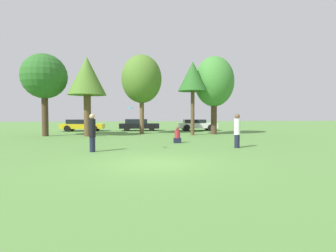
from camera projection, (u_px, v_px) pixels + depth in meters
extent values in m
plane|color=#54843D|center=(155.00, 163.00, 9.39)|extent=(120.00, 120.00, 0.00)
cylinder|color=#191E33|center=(92.00, 145.00, 12.27)|extent=(0.26, 0.26, 0.69)
cylinder|color=black|center=(92.00, 128.00, 12.23)|extent=(0.30, 0.30, 0.84)
sphere|color=tan|center=(92.00, 116.00, 12.21)|extent=(0.25, 0.25, 0.25)
cylinder|color=#191E33|center=(237.00, 141.00, 13.78)|extent=(0.27, 0.27, 0.69)
cylinder|color=silver|center=(237.00, 127.00, 13.74)|extent=(0.31, 0.31, 0.84)
sphere|color=brown|center=(237.00, 116.00, 13.72)|extent=(0.26, 0.26, 0.26)
cylinder|color=#19B2D8|center=(131.00, 108.00, 12.56)|extent=(0.29, 0.29, 0.08)
cube|color=#191E33|center=(177.00, 140.00, 16.20)|extent=(0.44, 0.36, 0.30)
cylinder|color=#A52633|center=(177.00, 134.00, 16.18)|extent=(0.33, 0.33, 0.50)
sphere|color=brown|center=(177.00, 128.00, 16.17)|extent=(0.21, 0.21, 0.21)
cylinder|color=#473323|center=(45.00, 112.00, 21.27)|extent=(0.49, 0.49, 3.82)
sphere|color=#286023|center=(44.00, 76.00, 21.15)|extent=(3.56, 3.56, 3.56)
cylinder|color=brown|center=(87.00, 116.00, 21.15)|extent=(0.55, 0.55, 3.29)
cone|color=#4C7528|center=(87.00, 76.00, 21.01)|extent=(3.02, 3.02, 3.02)
cylinder|color=brown|center=(142.00, 112.00, 23.97)|extent=(0.39, 0.39, 3.95)
ellipsoid|color=#4C7528|center=(142.00, 79.00, 23.84)|extent=(3.60, 3.60, 4.32)
cylinder|color=brown|center=(193.00, 113.00, 22.36)|extent=(0.31, 0.31, 3.71)
cone|color=#286023|center=(193.00, 76.00, 22.22)|extent=(2.48, 2.48, 2.48)
cylinder|color=#473323|center=(214.00, 113.00, 23.40)|extent=(0.52, 0.52, 3.69)
ellipsoid|color=#3D7F33|center=(214.00, 82.00, 23.29)|extent=(3.48, 3.48, 4.38)
cube|color=gold|center=(83.00, 126.00, 27.94)|extent=(4.43, 2.08, 0.50)
cube|color=black|center=(80.00, 122.00, 27.90)|extent=(2.46, 1.76, 0.46)
cylinder|color=black|center=(97.00, 128.00, 28.99)|extent=(0.64, 0.20, 0.63)
cylinder|color=black|center=(94.00, 128.00, 27.13)|extent=(0.64, 0.20, 0.63)
cylinder|color=black|center=(72.00, 128.00, 28.78)|extent=(0.64, 0.20, 0.63)
cylinder|color=black|center=(67.00, 129.00, 26.91)|extent=(0.64, 0.20, 0.63)
cube|color=black|center=(139.00, 126.00, 28.68)|extent=(4.29, 1.88, 0.54)
cube|color=black|center=(136.00, 121.00, 28.63)|extent=(2.39, 1.59, 0.47)
cylinder|color=black|center=(151.00, 127.00, 29.63)|extent=(0.61, 0.21, 0.60)
cylinder|color=black|center=(152.00, 128.00, 27.95)|extent=(0.61, 0.21, 0.60)
cylinder|color=black|center=(128.00, 128.00, 29.42)|extent=(0.61, 0.21, 0.60)
cylinder|color=black|center=(127.00, 128.00, 27.74)|extent=(0.61, 0.21, 0.60)
cube|color=silver|center=(197.00, 125.00, 28.60)|extent=(4.21, 1.93, 0.54)
cube|color=black|center=(194.00, 121.00, 28.55)|extent=(2.34, 1.64, 0.38)
cylinder|color=black|center=(207.00, 127.00, 29.57)|extent=(0.71, 0.20, 0.70)
cylinder|color=black|center=(211.00, 128.00, 27.84)|extent=(0.71, 0.20, 0.70)
cylinder|color=black|center=(184.00, 127.00, 29.37)|extent=(0.71, 0.20, 0.70)
cylinder|color=black|center=(187.00, 128.00, 27.64)|extent=(0.71, 0.20, 0.70)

